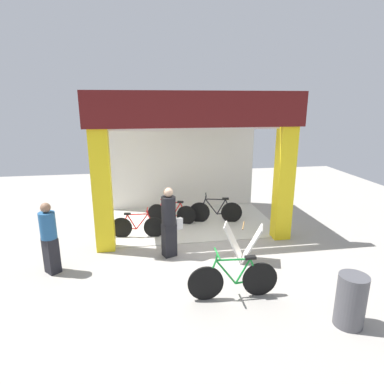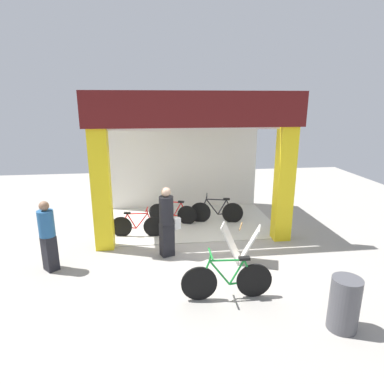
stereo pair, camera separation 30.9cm
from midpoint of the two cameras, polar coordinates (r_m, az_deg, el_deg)
name	(u,v)px [view 1 (the left image)]	position (r m, az deg, el deg)	size (l,w,h in m)	color
ground_plane	(197,243)	(8.49, -0.23, -8.89)	(17.89, 17.89, 0.00)	#9E9991
shop_facade	(188,157)	(9.33, -1.68, 6.12)	(5.14, 3.36, 3.74)	beige
bicycle_inside_0	(172,213)	(9.69, -4.45, -3.72)	(1.38, 0.55, 0.80)	black
bicycle_inside_1	(216,211)	(9.75, 3.25, -3.40)	(1.57, 0.43, 0.87)	black
bicycle_inside_2	(138,226)	(8.84, -10.46, -5.92)	(1.42, 0.39, 0.79)	black
bicycle_parked_0	(233,279)	(6.22, 5.78, -14.94)	(1.68, 0.46, 0.93)	black
sandwich_board_sign	(243,243)	(7.51, 7.65, -8.81)	(0.95, 0.74, 0.87)	silver
pedestrian_0	(169,222)	(7.55, -5.19, -5.16)	(0.55, 0.43, 1.66)	black
pedestrian_1	(49,238)	(7.50, -24.75, -7.28)	(0.46, 0.46, 1.55)	black
trash_bin	(351,301)	(5.99, 24.60, -16.88)	(0.46, 0.46, 0.89)	#4C4C51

